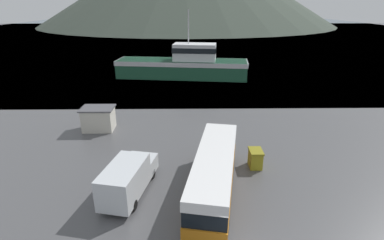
{
  "coord_description": "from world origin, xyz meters",
  "views": [
    {
      "loc": [
        -2.77,
        -11.55,
        12.32
      ],
      "look_at": [
        -2.37,
        14.96,
        2.0
      ],
      "focal_mm": 28.0,
      "sensor_mm": 36.0,
      "label": 1
    }
  ],
  "objects_px": {
    "tour_bus": "(215,172)",
    "delivery_van": "(128,177)",
    "dock_kiosk": "(99,119)",
    "fishing_boat": "(184,65)",
    "storage_bin": "(255,158)",
    "small_boat": "(233,70)"
  },
  "relations": [
    {
      "from": "fishing_boat",
      "to": "tour_bus",
      "type": "bearing_deg",
      "value": -168.9
    },
    {
      "from": "tour_bus",
      "to": "storage_bin",
      "type": "xyz_separation_m",
      "value": [
        3.62,
        3.63,
        -0.99
      ]
    },
    {
      "from": "delivery_van",
      "to": "small_boat",
      "type": "bearing_deg",
      "value": 83.74
    },
    {
      "from": "dock_kiosk",
      "to": "fishing_boat",
      "type": "bearing_deg",
      "value": 69.98
    },
    {
      "from": "fishing_boat",
      "to": "small_boat",
      "type": "relative_size",
      "value": 3.16
    },
    {
      "from": "delivery_van",
      "to": "fishing_boat",
      "type": "relative_size",
      "value": 0.28
    },
    {
      "from": "storage_bin",
      "to": "small_boat",
      "type": "height_order",
      "value": "storage_bin"
    },
    {
      "from": "storage_bin",
      "to": "small_boat",
      "type": "xyz_separation_m",
      "value": [
        3.33,
        35.64,
        -0.35
      ]
    },
    {
      "from": "tour_bus",
      "to": "storage_bin",
      "type": "distance_m",
      "value": 5.22
    },
    {
      "from": "delivery_van",
      "to": "dock_kiosk",
      "type": "bearing_deg",
      "value": 126.1
    },
    {
      "from": "delivery_van",
      "to": "storage_bin",
      "type": "height_order",
      "value": "delivery_van"
    },
    {
      "from": "delivery_van",
      "to": "storage_bin",
      "type": "distance_m",
      "value": 10.16
    },
    {
      "from": "fishing_boat",
      "to": "dock_kiosk",
      "type": "xyz_separation_m",
      "value": [
        -8.68,
        -23.82,
        -1.06
      ]
    },
    {
      "from": "delivery_van",
      "to": "storage_bin",
      "type": "relative_size",
      "value": 4.39
    },
    {
      "from": "tour_bus",
      "to": "dock_kiosk",
      "type": "xyz_separation_m",
      "value": [
        -11.05,
        11.55,
        -0.52
      ]
    },
    {
      "from": "tour_bus",
      "to": "fishing_boat",
      "type": "bearing_deg",
      "value": 104.49
    },
    {
      "from": "delivery_van",
      "to": "small_boat",
      "type": "relative_size",
      "value": 0.88
    },
    {
      "from": "delivery_van",
      "to": "small_boat",
      "type": "xyz_separation_m",
      "value": [
        12.82,
        39.21,
        -0.9
      ]
    },
    {
      "from": "tour_bus",
      "to": "delivery_van",
      "type": "distance_m",
      "value": 5.89
    },
    {
      "from": "fishing_boat",
      "to": "dock_kiosk",
      "type": "height_order",
      "value": "fishing_boat"
    },
    {
      "from": "tour_bus",
      "to": "delivery_van",
      "type": "height_order",
      "value": "tour_bus"
    },
    {
      "from": "dock_kiosk",
      "to": "small_boat",
      "type": "bearing_deg",
      "value": 57.01
    }
  ]
}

